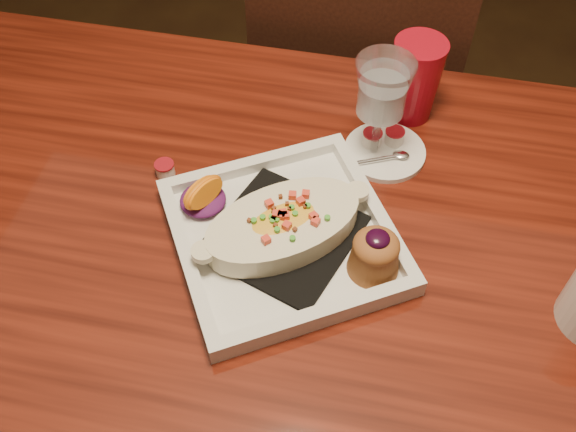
% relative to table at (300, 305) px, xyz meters
% --- Properties ---
extents(table, '(1.50, 0.90, 0.75)m').
position_rel_table_xyz_m(table, '(0.00, 0.00, 0.00)').
color(table, maroon).
rests_on(table, floor).
extents(chair_far, '(0.42, 0.42, 0.93)m').
position_rel_table_xyz_m(chair_far, '(-0.00, 0.63, -0.15)').
color(chair_far, black).
rests_on(chair_far, floor).
extents(plate, '(0.39, 0.39, 0.08)m').
position_rel_table_xyz_m(plate, '(-0.02, 0.03, 0.12)').
color(plate, silver).
rests_on(plate, table).
extents(goblet, '(0.08, 0.08, 0.17)m').
position_rel_table_xyz_m(goblet, '(0.07, 0.23, 0.22)').
color(goblet, silver).
rests_on(goblet, table).
extents(saucer, '(0.12, 0.12, 0.08)m').
position_rel_table_xyz_m(saucer, '(0.08, 0.23, 0.11)').
color(saucer, silver).
rests_on(saucer, table).
extents(creamer_loose, '(0.03, 0.03, 0.02)m').
position_rel_table_xyz_m(creamer_loose, '(-0.23, 0.12, 0.11)').
color(creamer_loose, white).
rests_on(creamer_loose, table).
extents(red_tumbler, '(0.08, 0.08, 0.13)m').
position_rel_table_xyz_m(red_tumbler, '(0.11, 0.33, 0.16)').
color(red_tumbler, '#A80C1B').
rests_on(red_tumbler, table).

